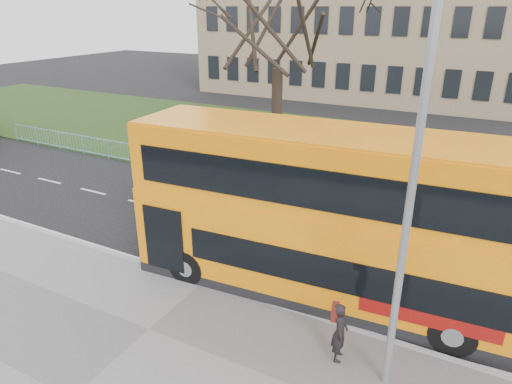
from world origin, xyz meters
TOP-DOWN VIEW (x-y plane):
  - ground at (0.00, 0.00)m, footprint 120.00×120.00m
  - kerb at (0.00, -1.55)m, footprint 80.00×0.20m
  - grass_verge at (0.00, 14.30)m, footprint 80.00×15.40m
  - guard_railing at (0.00, 6.60)m, footprint 40.00×0.12m
  - bare_tree at (-3.00, 10.00)m, footprint 8.55×8.55m
  - civic_building at (-5.00, 35.00)m, footprint 30.00×15.00m
  - yellow_bus at (3.66, -0.15)m, footprint 12.04×3.60m
  - pedestrian at (4.79, -2.79)m, footprint 0.49×0.63m
  - street_lamp at (5.89, -3.00)m, footprint 1.79×0.19m

SIDE VIEW (x-z plane):
  - ground at x=0.00m, z-range 0.00..0.00m
  - grass_verge at x=0.00m, z-range 0.00..0.08m
  - kerb at x=0.00m, z-range 0.00..0.14m
  - guard_railing at x=0.00m, z-range 0.00..1.10m
  - pedestrian at x=4.79m, z-range 0.12..1.67m
  - yellow_bus at x=3.66m, z-range 0.18..5.16m
  - street_lamp at x=5.89m, z-range 0.53..8.96m
  - bare_tree at x=-3.00m, z-range 0.08..12.29m
  - civic_building at x=-5.00m, z-range 0.00..14.00m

